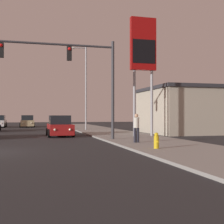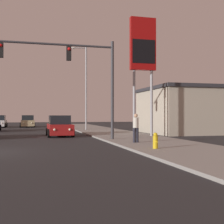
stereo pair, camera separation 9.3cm
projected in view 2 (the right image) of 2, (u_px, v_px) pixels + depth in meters
The scene contains 9 objects.
sidewalk_right at pixel (118, 135), 26.14m from camera, with size 5.00×60.00×0.12m.
building_gas_station at pixel (199, 110), 29.85m from camera, with size 10.30×8.30×4.30m.
car_red at pixel (60, 127), 25.15m from camera, with size 2.04×4.32×1.68m.
car_tan at pixel (28, 122), 44.07m from camera, with size 2.04×4.33×1.68m.
traffic_light_mast at pixel (76, 68), 20.13m from camera, with size 8.38×0.36×6.50m.
street_lamp at pixel (85, 84), 33.75m from camera, with size 1.74×0.24×9.00m.
gas_station_sign at pixel (143, 51), 23.67m from camera, with size 2.00×0.42×9.00m.
fire_hydrant at pixel (155, 141), 14.81m from camera, with size 0.24×0.34×0.76m.
pedestrian_on_sidewalk at pixel (136, 127), 18.09m from camera, with size 0.34×0.32×1.67m.
Camera 2 is at (2.42, -15.19, 1.72)m, focal length 50.00 mm.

